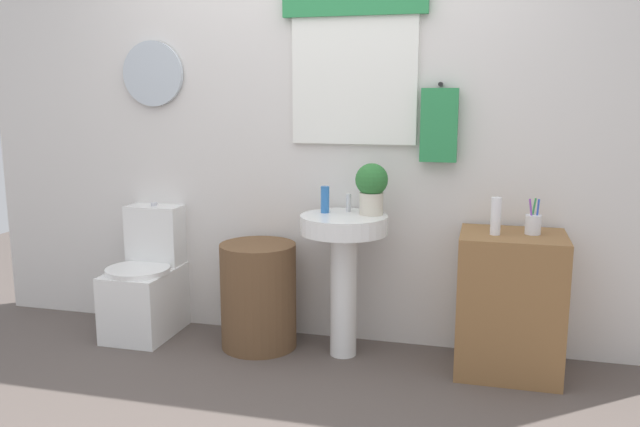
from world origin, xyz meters
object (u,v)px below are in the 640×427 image
wooden_cabinet (510,304)px  toothbrush_cup (533,224)px  laundry_hamper (259,295)px  lotion_bottle (496,216)px  pedestal_sink (344,253)px  toilet (147,285)px  potted_plant (372,186)px  soap_bottle (325,200)px

wooden_cabinet → toothbrush_cup: size_ratio=4.06×
toothbrush_cup → laundry_hamper: bearing=-179.2°
laundry_hamper → lotion_bottle: size_ratio=3.18×
wooden_cabinet → lotion_bottle: size_ratio=3.89×
wooden_cabinet → pedestal_sink: bearing=180.0°
toilet → laundry_hamper: bearing=-2.8°
pedestal_sink → laundry_hamper: bearing=180.0°
wooden_cabinet → toothbrush_cup: bearing=12.2°
potted_plant → lotion_bottle: bearing=-8.6°
wooden_cabinet → lotion_bottle: 0.48m
lotion_bottle → laundry_hamper: bearing=178.2°
pedestal_sink → soap_bottle: soap_bottle is taller
laundry_hamper → wooden_cabinet: bearing=0.0°
pedestal_sink → toothbrush_cup: (0.99, 0.02, 0.21)m
lotion_bottle → pedestal_sink: bearing=177.1°
laundry_hamper → potted_plant: bearing=5.3°
lotion_bottle → soap_bottle: bearing=174.4°
toilet → lotion_bottle: 2.12m
pedestal_sink → toilet: bearing=178.4°
soap_bottle → toothbrush_cup: bearing=-1.5°
toilet → potted_plant: 1.54m
toilet → potted_plant: potted_plant is taller
wooden_cabinet → toothbrush_cup: 0.44m
toilet → pedestal_sink: 1.28m
laundry_hamper → toothbrush_cup: (1.49, 0.02, 0.50)m
toilet → laundry_hamper: size_ratio=1.30×
wooden_cabinet → soap_bottle: soap_bottle is taller
wooden_cabinet → lotion_bottle: lotion_bottle is taller
laundry_hamper → wooden_cabinet: (1.40, 0.00, 0.07)m
wooden_cabinet → potted_plant: (-0.75, 0.06, 0.59)m
lotion_bottle → potted_plant: bearing=171.4°
laundry_hamper → soap_bottle: soap_bottle is taller
laundry_hamper → toothbrush_cup: 1.57m
soap_bottle → toothbrush_cup: soap_bottle is taller
laundry_hamper → potted_plant: (0.65, 0.06, 0.66)m
toilet → toothbrush_cup: (2.23, -0.02, 0.50)m
soap_bottle → lotion_bottle: size_ratio=0.77×
lotion_bottle → toothbrush_cup: size_ratio=1.04×
toilet → soap_bottle: soap_bottle is taller
laundry_hamper → soap_bottle: size_ratio=4.11×
toilet → lotion_bottle: (2.05, -0.08, 0.55)m
pedestal_sink → toothbrush_cup: 1.01m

